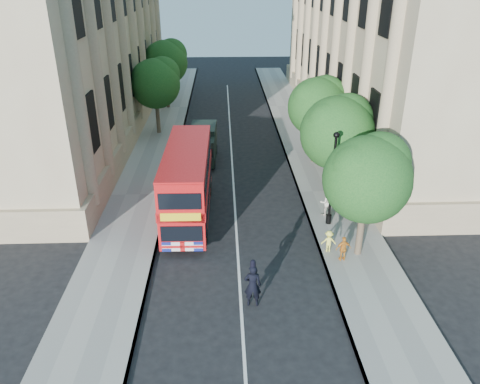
{
  "coord_description": "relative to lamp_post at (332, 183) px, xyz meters",
  "views": [
    {
      "loc": [
        -0.63,
        -15.91,
        12.56
      ],
      "look_at": [
        0.19,
        5.53,
        2.3
      ],
      "focal_mm": 35.0,
      "sensor_mm": 36.0,
      "label": 1
    }
  ],
  "objects": [
    {
      "name": "building_right",
      "position": [
        8.8,
        18.0,
        6.49
      ],
      "size": [
        12.0,
        38.0,
        18.0
      ],
      "primitive_type": "cube",
      "color": "tan",
      "rests_on": "ground"
    },
    {
      "name": "double_decker_bus",
      "position": [
        -7.58,
        1.27,
        -0.35
      ],
      "size": [
        2.39,
        8.51,
        3.91
      ],
      "rotation": [
        0.0,
        0.0,
        -0.01
      ],
      "color": "#B60C0E",
      "rests_on": "ground"
    },
    {
      "name": "tree_right_near",
      "position": [
        0.84,
        -2.97,
        1.74
      ],
      "size": [
        4.0,
        4.0,
        6.08
      ],
      "color": "#473828",
      "rests_on": "ground"
    },
    {
      "name": "pavement_right",
      "position": [
        0.75,
        4.0,
        -2.45
      ],
      "size": [
        3.5,
        80.0,
        0.12
      ],
      "primitive_type": "cube",
      "color": "gray",
      "rests_on": "ground"
    },
    {
      "name": "tree_right_far",
      "position": [
        0.84,
        9.03,
        1.8
      ],
      "size": [
        4.0,
        4.0,
        6.15
      ],
      "color": "#473828",
      "rests_on": "ground"
    },
    {
      "name": "police_constable",
      "position": [
        -4.53,
        -6.49,
        -1.54
      ],
      "size": [
        0.73,
        0.5,
        1.93
      ],
      "primitive_type": "imported",
      "rotation": [
        0.0,
        0.0,
        3.09
      ],
      "color": "black",
      "rests_on": "ground"
    },
    {
      "name": "box_van",
      "position": [
        -7.05,
        9.63,
        -1.29
      ],
      "size": [
        1.95,
        4.42,
        2.49
      ],
      "rotation": [
        0.0,
        0.0,
        -0.04
      ],
      "color": "black",
      "rests_on": "ground"
    },
    {
      "name": "woman_pedestrian",
      "position": [
        0.02,
        1.01,
        -1.63
      ],
      "size": [
        0.86,
        0.75,
        1.53
      ],
      "primitive_type": "imported",
      "rotation": [
        0.0,
        0.0,
        3.4
      ],
      "color": "beige",
      "rests_on": "pavement_right"
    },
    {
      "name": "tree_left_back",
      "position": [
        -10.96,
        24.03,
        2.2
      ],
      "size": [
        4.2,
        4.2,
        6.65
      ],
      "color": "#473828",
      "rests_on": "ground"
    },
    {
      "name": "building_left",
      "position": [
        -18.8,
        18.0,
        6.49
      ],
      "size": [
        12.0,
        38.0,
        18.0
      ],
      "primitive_type": "cube",
      "color": "tan",
      "rests_on": "ground"
    },
    {
      "name": "child_b",
      "position": [
        -0.6,
        -2.75,
        -1.84
      ],
      "size": [
        0.75,
        0.47,
        1.11
      ],
      "primitive_type": "imported",
      "rotation": [
        0.0,
        0.0,
        3.06
      ],
      "color": "#F8F254",
      "rests_on": "pavement_right"
    },
    {
      "name": "pavement_left",
      "position": [
        -10.75,
        4.0,
        -2.45
      ],
      "size": [
        3.5,
        80.0,
        0.12
      ],
      "primitive_type": "cube",
      "color": "gray",
      "rests_on": "ground"
    },
    {
      "name": "ground",
      "position": [
        -5.0,
        -6.0,
        -2.51
      ],
      "size": [
        120.0,
        120.0,
        0.0
      ],
      "primitive_type": "plane",
      "color": "black",
      "rests_on": "ground"
    },
    {
      "name": "tree_left_far",
      "position": [
        -10.96,
        16.03,
        1.93
      ],
      "size": [
        4.0,
        4.0,
        6.3
      ],
      "color": "#473828",
      "rests_on": "ground"
    },
    {
      "name": "tree_right_mid",
      "position": [
        0.84,
        3.03,
        1.93
      ],
      "size": [
        4.2,
        4.2,
        6.37
      ],
      "color": "#473828",
      "rests_on": "ground"
    },
    {
      "name": "lamp_post",
      "position": [
        0.0,
        0.0,
        0.0
      ],
      "size": [
        0.32,
        0.32,
        5.16
      ],
      "color": "black",
      "rests_on": "pavement_right"
    },
    {
      "name": "child_a",
      "position": [
        -0.08,
        -3.55,
        -1.76
      ],
      "size": [
        0.77,
        0.41,
        1.26
      ],
      "primitive_type": "imported",
      "rotation": [
        0.0,
        0.0,
        3.28
      ],
      "color": "orange",
      "rests_on": "pavement_right"
    }
  ]
}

